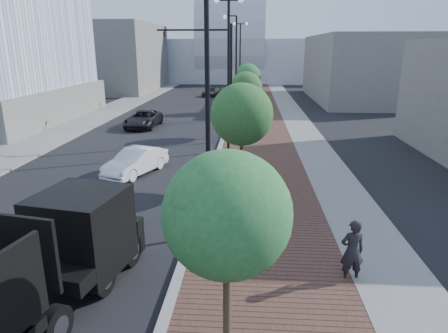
{
  "coord_description": "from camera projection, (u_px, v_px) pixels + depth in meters",
  "views": [
    {
      "loc": [
        2.01,
        -2.89,
        6.45
      ],
      "look_at": [
        1.0,
        12.0,
        2.0
      ],
      "focal_mm": 31.96,
      "sensor_mm": 36.0,
      "label": 1
    }
  ],
  "objects": [
    {
      "name": "sidewalk",
      "position": [
        265.0,
        110.0,
        42.74
      ],
      "size": [
        7.0,
        140.0,
        0.12
      ],
      "primitive_type": "cube",
      "color": "#4C2D23",
      "rests_on": "ground"
    },
    {
      "name": "concrete_strip",
      "position": [
        290.0,
        110.0,
        42.56
      ],
      "size": [
        2.4,
        140.0,
        0.13
      ],
      "primitive_type": "cube",
      "color": "slate",
      "rests_on": "ground"
    },
    {
      "name": "curb",
      "position": [
        232.0,
        109.0,
        42.96
      ],
      "size": [
        0.3,
        140.0,
        0.14
      ],
      "primitive_type": "cube",
      "color": "gray",
      "rests_on": "ground"
    },
    {
      "name": "west_sidewalk",
      "position": [
        114.0,
        108.0,
        43.81
      ],
      "size": [
        4.0,
        140.0,
        0.12
      ],
      "primitive_type": "cube",
      "color": "slate",
      "rests_on": "ground"
    },
    {
      "name": "white_sedan",
      "position": [
        136.0,
        161.0,
        21.08
      ],
      "size": [
        2.84,
        4.38,
        1.36
      ],
      "primitive_type": "imported",
      "rotation": [
        0.0,
        0.0,
        -0.37
      ],
      "color": "silver",
      "rests_on": "ground"
    },
    {
      "name": "dark_car_mid",
      "position": [
        143.0,
        119.0,
        33.55
      ],
      "size": [
        2.51,
        5.12,
        1.4
      ],
      "primitive_type": "imported",
      "rotation": [
        0.0,
        0.0,
        -0.04
      ],
      "color": "black",
      "rests_on": "ground"
    },
    {
      "name": "dark_car_far",
      "position": [
        213.0,
        92.0,
        55.21
      ],
      "size": [
        3.17,
        4.52,
        1.21
      ],
      "primitive_type": "imported",
      "rotation": [
        0.0,
        0.0,
        -0.39
      ],
      "color": "black",
      "rests_on": "ground"
    },
    {
      "name": "pedestrian",
      "position": [
        352.0,
        251.0,
        11.24
      ],
      "size": [
        0.75,
        0.55,
        1.9
      ],
      "primitive_type": "imported",
      "rotation": [
        0.0,
        0.0,
        3.29
      ],
      "color": "black",
      "rests_on": "ground"
    },
    {
      "name": "streetlight_1",
      "position": [
        204.0,
        115.0,
        13.03
      ],
      "size": [
        1.44,
        0.56,
        9.21
      ],
      "color": "black",
      "rests_on": "ground"
    },
    {
      "name": "streetlight_2",
      "position": [
        229.0,
        76.0,
        24.35
      ],
      "size": [
        1.72,
        0.56,
        9.28
      ],
      "color": "black",
      "rests_on": "ground"
    },
    {
      "name": "streetlight_3",
      "position": [
        235.0,
        72.0,
        35.97
      ],
      "size": [
        1.44,
        0.56,
        9.21
      ],
      "color": "black",
      "rests_on": "ground"
    },
    {
      "name": "streetlight_4",
      "position": [
        240.0,
        62.0,
        47.3
      ],
      "size": [
        1.72,
        0.56,
        9.28
      ],
      "color": "black",
      "rests_on": "ground"
    },
    {
      "name": "traffic_mast",
      "position": [
        218.0,
        70.0,
        27.23
      ],
      "size": [
        5.09,
        0.2,
        8.0
      ],
      "color": "black",
      "rests_on": "ground"
    },
    {
      "name": "tree_0",
      "position": [
        230.0,
        215.0,
        7.49
      ],
      "size": [
        2.5,
        2.47,
        4.69
      ],
      "color": "#382619",
      "rests_on": "ground"
    },
    {
      "name": "tree_1",
      "position": [
        243.0,
        115.0,
        17.98
      ],
      "size": [
        2.84,
        2.84,
        4.99
      ],
      "color": "#382619",
      "rests_on": "ground"
    },
    {
      "name": "tree_2",
      "position": [
        246.0,
        88.0,
        29.44
      ],
      "size": [
        2.47,
        2.43,
        4.81
      ],
      "color": "#382619",
      "rests_on": "ground"
    },
    {
      "name": "tree_3",
      "position": [
        248.0,
        77.0,
        40.92
      ],
      "size": [
        2.68,
        2.68,
        4.94
      ],
      "color": "#382619",
      "rests_on": "ground"
    },
    {
      "name": "convention_center",
      "position": [
        233.0,
        50.0,
        84.42
      ],
      "size": [
        50.0,
        30.0,
        50.0
      ],
      "color": "#B4B7BF",
      "rests_on": "ground"
    },
    {
      "name": "commercial_block_nw",
      "position": [
        110.0,
        58.0,
        61.97
      ],
      "size": [
        14.0,
        20.0,
        10.0
      ],
      "primitive_type": "cube",
      "color": "#66635C",
      "rests_on": "ground"
    },
    {
      "name": "commercial_block_ne",
      "position": [
        363.0,
        68.0,
        50.36
      ],
      "size": [
        12.0,
        22.0,
        8.0
      ],
      "primitive_type": "cube",
      "color": "slate",
      "rests_on": "ground"
    },
    {
      "name": "utility_cover_1",
      "position": [
        261.0,
        263.0,
        12.19
      ],
      "size": [
        0.5,
        0.5,
        0.02
      ],
      "primitive_type": "cube",
      "color": "black",
      "rests_on": "sidewalk"
    },
    {
      "name": "utility_cover_2",
      "position": [
        257.0,
        163.0,
        22.71
      ],
      "size": [
        0.5,
        0.5,
        0.02
      ],
      "primitive_type": "cube",
      "color": "black",
      "rests_on": "sidewalk"
    }
  ]
}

